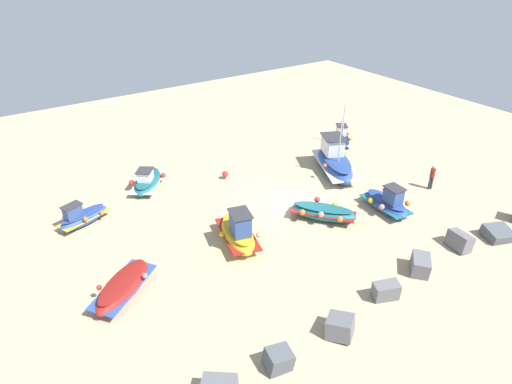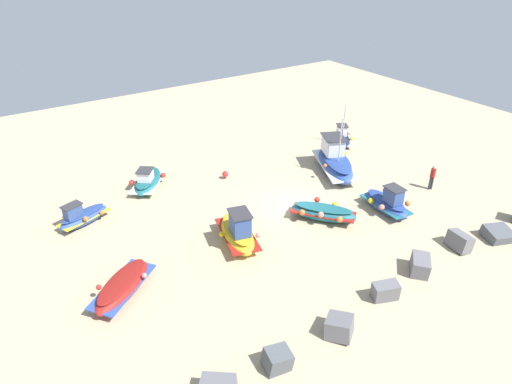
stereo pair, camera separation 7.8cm
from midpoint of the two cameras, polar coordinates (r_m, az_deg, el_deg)
ground_plane at (r=27.67m, az=4.73°, el=-1.80°), size 54.96×54.96×0.00m
fishing_boat_0 at (r=21.83m, az=-16.38°, el=-11.35°), size 3.85×3.41×0.90m
fishing_boat_1 at (r=31.79m, az=9.99°, el=3.83°), size 4.04×5.74×4.25m
fishing_boat_2 at (r=27.93m, az=16.29°, el=-1.31°), size 2.01×3.44×1.80m
fishing_boat_3 at (r=26.36m, az=8.56°, el=-2.55°), size 3.37×3.82×1.00m
fishing_boat_4 at (r=24.00m, az=-2.21°, el=-5.11°), size 2.40×3.97×2.18m
fishing_boat_5 at (r=27.44m, az=-20.98°, el=-2.92°), size 3.21×2.01×1.54m
fishing_boat_6 at (r=36.79m, az=10.84°, el=6.75°), size 2.63×3.19×3.29m
fishing_boat_7 at (r=30.30m, az=-13.43°, el=1.38°), size 3.38×3.73×1.44m
person_walking at (r=31.15m, az=21.47°, el=1.92°), size 0.32×0.32×1.69m
breakwater_rocks at (r=22.74m, az=19.39°, el=-10.15°), size 21.91×2.41×1.30m
mooring_buoy_0 at (r=30.64m, az=-3.83°, el=2.27°), size 0.42×0.42×0.57m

